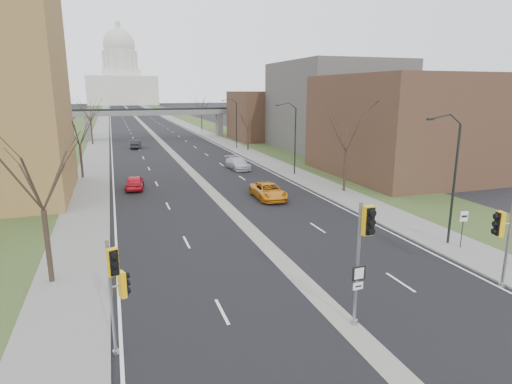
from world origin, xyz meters
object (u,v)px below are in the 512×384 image
signal_pole_left (116,281)px  car_right_mid (238,163)px  signal_pole_median (363,243)px  car_left_far (136,144)px  signal_pole_right (510,219)px  speed_limit_sign (463,223)px  car_left_near (135,182)px  car_right_near (268,191)px

signal_pole_left → car_right_mid: (15.76, 37.93, -2.37)m
signal_pole_median → car_left_far: (-5.76, 65.08, -3.20)m
signal_pole_right → signal_pole_median: bearing=-158.8°
signal_pole_right → car_left_far: 65.95m
signal_pole_median → car_left_far: 65.41m
car_left_far → car_right_mid: (11.57, -25.91, 0.03)m
car_left_far → speed_limit_sign: bearing=114.4°
speed_limit_sign → car_left_far: size_ratio=0.54×
signal_pole_left → signal_pole_median: signal_pole_median is taller
signal_pole_left → speed_limit_sign: bearing=-8.5°
car_left_near → signal_pole_right: bearing=125.7°
speed_limit_sign → car_right_near: speed_limit_sign is taller
car_right_near → car_left_near: bearing=146.4°
signal_pole_left → car_left_far: bearing=64.6°
signal_pole_left → car_right_near: bearing=35.3°
speed_limit_sign → signal_pole_left: bearing=-157.8°
car_right_near → signal_pole_median: bearing=-99.1°
signal_pole_right → car_right_mid: (-3.34, 38.26, -3.10)m
signal_pole_right → speed_limit_sign: signal_pole_right is taller
signal_pole_median → car_left_near: 32.38m
car_left_far → signal_pole_median: bearing=103.0°
signal_pole_right → car_right_near: signal_pole_right is taller
car_left_near → car_left_far: car_left_near is taller
car_left_near → speed_limit_sign: bearing=134.2°
car_left_far → car_right_mid: car_right_mid is taller
speed_limit_sign → car_left_near: speed_limit_sign is taller
car_left_near → car_left_far: bearing=-87.0°
signal_pole_right → car_left_near: signal_pole_right is taller
car_left_near → car_right_mid: size_ratio=0.83×
car_left_far → car_right_near: bearing=111.2°
signal_pole_right → speed_limit_sign: 6.20m
signal_pole_left → signal_pole_median: 10.06m
signal_pole_left → speed_limit_sign: (21.50, 5.01, -1.32)m
signal_pole_right → car_left_near: 34.90m
signal_pole_left → car_left_far: (4.19, 63.84, -2.40)m
speed_limit_sign → car_right_mid: (-5.74, 32.93, -1.05)m
signal_pole_right → car_left_near: (-16.95, 30.35, -3.12)m
signal_pole_right → car_right_mid: bearing=110.4°
signal_pole_right → car_left_near: size_ratio=1.32×
speed_limit_sign → car_left_far: bearing=115.5°
car_left_near → car_right_mid: bearing=-143.4°
car_right_near → car_right_mid: (1.63, 16.27, 0.02)m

